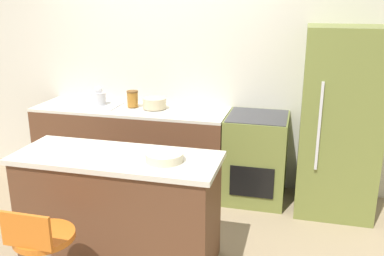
{
  "coord_description": "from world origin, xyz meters",
  "views": [
    {
      "loc": [
        1.44,
        -3.81,
        2.02
      ],
      "look_at": [
        0.55,
        -0.35,
        0.93
      ],
      "focal_mm": 40.0,
      "sensor_mm": 36.0,
      "label": 1
    }
  ],
  "objects": [
    {
      "name": "ground_plane",
      "position": [
        0.0,
        0.0,
        0.0
      ],
      "size": [
        14.0,
        14.0,
        0.0
      ],
      "primitive_type": "plane",
      "color": "#998466"
    },
    {
      "name": "wall_back",
      "position": [
        0.0,
        0.68,
        1.3
      ],
      "size": [
        8.0,
        0.06,
        2.6
      ],
      "color": "beige",
      "rests_on": "ground_plane"
    },
    {
      "name": "back_counter",
      "position": [
        -0.32,
        0.34,
        0.44
      ],
      "size": [
        2.1,
        0.63,
        0.89
      ],
      "color": "brown",
      "rests_on": "ground_plane"
    },
    {
      "name": "kitchen_island",
      "position": [
        0.13,
        -1.04,
        0.44
      ],
      "size": [
        1.58,
        0.61,
        0.88
      ],
      "color": "brown",
      "rests_on": "ground_plane"
    },
    {
      "name": "oven_range",
      "position": [
        1.05,
        0.33,
        0.45
      ],
      "size": [
        0.61,
        0.64,
        0.89
      ],
      "color": "olive",
      "rests_on": "ground_plane"
    },
    {
      "name": "refrigerator",
      "position": [
        1.82,
        0.3,
        0.89
      ],
      "size": [
        0.72,
        0.72,
        1.78
      ],
      "color": "olive",
      "rests_on": "ground_plane"
    },
    {
      "name": "kettle",
      "position": [
        -0.7,
        0.37,
        0.98
      ],
      "size": [
        0.15,
        0.15,
        0.21
      ],
      "color": "silver",
      "rests_on": "back_counter"
    },
    {
      "name": "mixing_bowl",
      "position": [
        -0.05,
        0.37,
        0.95
      ],
      "size": [
        0.25,
        0.25,
        0.11
      ],
      "color": "#C1B28E",
      "rests_on": "back_counter"
    },
    {
      "name": "canister_jar",
      "position": [
        -0.3,
        0.37,
        0.98
      ],
      "size": [
        0.12,
        0.12,
        0.17
      ],
      "color": "#9E6623",
      "rests_on": "back_counter"
    },
    {
      "name": "fruit_bowl",
      "position": [
        0.52,
        -1.05,
        0.92
      ],
      "size": [
        0.28,
        0.28,
        0.06
      ],
      "color": "beige",
      "rests_on": "kitchen_island"
    }
  ]
}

